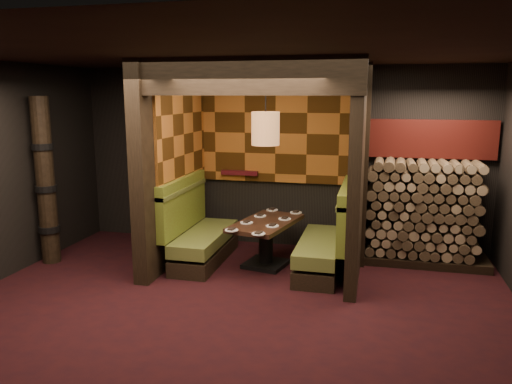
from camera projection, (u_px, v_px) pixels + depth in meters
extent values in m
cube|color=black|center=(229.00, 315.00, 5.59)|extent=(6.50, 5.50, 0.02)
cube|color=black|center=(226.00, 51.00, 5.04)|extent=(6.50, 5.50, 0.02)
cube|color=black|center=(278.00, 158.00, 7.95)|extent=(6.50, 0.02, 2.85)
cube|color=black|center=(77.00, 284.00, 2.69)|extent=(6.50, 0.02, 2.85)
cube|color=black|center=(171.00, 164.00, 7.20)|extent=(0.20, 2.20, 2.85)
cube|color=black|center=(358.00, 171.00, 6.63)|extent=(0.15, 2.10, 2.85)
cube|color=black|center=(242.00, 76.00, 5.75)|extent=(2.85, 0.18, 0.44)
cube|color=#B06322|center=(276.00, 133.00, 7.83)|extent=(2.40, 0.06, 1.55)
cube|color=#B06322|center=(183.00, 134.00, 7.26)|extent=(0.04, 1.85, 1.45)
cube|color=#501019|center=(240.00, 173.00, 8.03)|extent=(0.60, 0.12, 0.07)
cube|color=black|center=(205.00, 254.00, 7.34)|extent=(0.55, 1.60, 0.22)
cube|color=olive|center=(205.00, 238.00, 7.29)|extent=(0.55, 1.60, 0.18)
cube|color=olive|center=(183.00, 210.00, 7.30)|extent=(0.12, 1.60, 0.78)
cube|color=olive|center=(182.00, 187.00, 7.23)|extent=(0.15, 1.60, 0.06)
cube|color=black|center=(319.00, 263.00, 6.95)|extent=(0.55, 1.60, 0.22)
cube|color=olive|center=(320.00, 246.00, 6.90)|extent=(0.55, 1.60, 0.18)
cube|color=olive|center=(345.00, 220.00, 6.75)|extent=(0.12, 1.60, 0.78)
cube|color=olive|center=(346.00, 195.00, 6.68)|extent=(0.15, 1.60, 0.06)
cube|color=black|center=(266.00, 264.00, 7.16)|extent=(0.66, 0.66, 0.06)
cylinder|color=black|center=(266.00, 246.00, 7.11)|extent=(0.20, 0.20, 0.60)
cube|color=#3A2216|center=(266.00, 223.00, 7.04)|extent=(0.94, 1.37, 0.06)
cylinder|color=white|center=(232.00, 230.00, 6.55)|extent=(0.18, 0.18, 0.01)
cube|color=black|center=(232.00, 229.00, 6.55)|extent=(0.09, 0.12, 0.02)
cylinder|color=white|center=(258.00, 234.00, 6.38)|extent=(0.18, 0.18, 0.01)
cube|color=black|center=(258.00, 233.00, 6.38)|extent=(0.09, 0.12, 0.02)
cylinder|color=white|center=(247.00, 223.00, 6.93)|extent=(0.18, 0.18, 0.01)
cube|color=black|center=(247.00, 221.00, 6.93)|extent=(0.09, 0.12, 0.02)
cylinder|color=white|center=(272.00, 226.00, 6.76)|extent=(0.18, 0.18, 0.01)
cube|color=black|center=(272.00, 225.00, 6.76)|extent=(0.09, 0.12, 0.02)
cylinder|color=white|center=(260.00, 216.00, 7.31)|extent=(0.18, 0.18, 0.01)
cube|color=black|center=(260.00, 215.00, 7.31)|extent=(0.09, 0.12, 0.02)
cylinder|color=white|center=(285.00, 219.00, 7.14)|extent=(0.18, 0.18, 0.01)
cube|color=black|center=(285.00, 218.00, 7.14)|extent=(0.09, 0.12, 0.02)
cylinder|color=white|center=(272.00, 210.00, 7.69)|extent=(0.18, 0.18, 0.01)
cube|color=black|center=(272.00, 209.00, 7.69)|extent=(0.09, 0.12, 0.02)
cylinder|color=white|center=(296.00, 213.00, 7.52)|extent=(0.18, 0.18, 0.01)
cube|color=black|center=(296.00, 211.00, 7.51)|extent=(0.09, 0.12, 0.02)
cylinder|color=#965F34|center=(266.00, 129.00, 6.74)|extent=(0.38, 0.38, 0.45)
sphere|color=#FFC672|center=(266.00, 129.00, 6.74)|extent=(0.18, 0.18, 0.18)
cylinder|color=black|center=(266.00, 87.00, 6.63)|extent=(0.02, 0.02, 0.66)
cylinder|color=black|center=(45.00, 181.00, 7.12)|extent=(0.26, 0.26, 2.40)
cylinder|color=black|center=(49.00, 229.00, 7.25)|extent=(0.31, 0.31, 0.09)
cylinder|color=black|center=(46.00, 188.00, 7.14)|extent=(0.31, 0.31, 0.09)
cylinder|color=black|center=(43.00, 146.00, 7.02)|extent=(0.31, 0.31, 0.09)
cube|color=black|center=(425.00, 259.00, 7.29)|extent=(1.73, 0.70, 0.12)
cube|color=brown|center=(428.00, 209.00, 7.14)|extent=(1.73, 0.70, 1.38)
cube|color=maroon|center=(430.00, 139.00, 7.27)|extent=(1.83, 0.10, 0.56)
cube|color=black|center=(365.00, 168.00, 6.86)|extent=(0.08, 0.08, 2.85)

